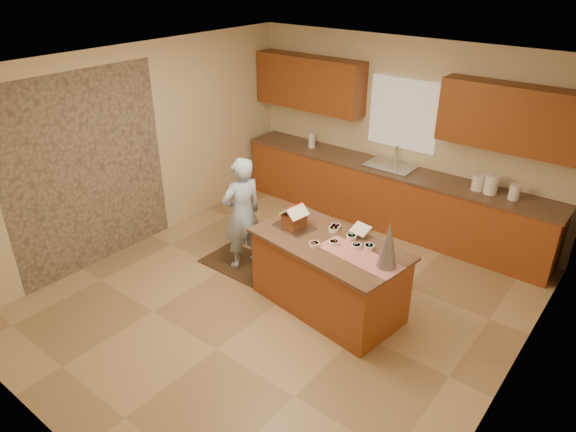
% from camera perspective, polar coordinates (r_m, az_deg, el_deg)
% --- Properties ---
extents(floor, '(5.50, 5.50, 0.00)m').
position_cam_1_polar(floor, '(6.26, -0.42, -9.10)').
color(floor, tan).
rests_on(floor, ground).
extents(ceiling, '(5.50, 5.50, 0.00)m').
position_cam_1_polar(ceiling, '(5.15, -0.53, 15.93)').
color(ceiling, silver).
rests_on(ceiling, floor).
extents(wall_back, '(5.50, 5.50, 0.00)m').
position_cam_1_polar(wall_back, '(7.76, 12.49, 8.86)').
color(wall_back, beige).
rests_on(wall_back, floor).
extents(wall_front, '(5.50, 5.50, 0.00)m').
position_cam_1_polar(wall_front, '(4.12, -25.64, -10.80)').
color(wall_front, beige).
rests_on(wall_front, floor).
extents(wall_left, '(5.50, 5.50, 0.00)m').
position_cam_1_polar(wall_left, '(7.29, -16.12, 7.24)').
color(wall_left, beige).
rests_on(wall_left, floor).
extents(wall_right, '(5.50, 5.50, 0.00)m').
position_cam_1_polar(wall_right, '(4.63, 24.59, -6.13)').
color(wall_right, beige).
rests_on(wall_right, floor).
extents(stone_accent, '(0.00, 2.50, 2.50)m').
position_cam_1_polar(stone_accent, '(6.91, -21.17, 4.46)').
color(stone_accent, gray).
rests_on(stone_accent, wall_left).
extents(window_curtain, '(1.05, 0.03, 1.00)m').
position_cam_1_polar(window_curtain, '(7.65, 12.62, 10.94)').
color(window_curtain, white).
rests_on(window_curtain, wall_back).
extents(back_counter_base, '(4.80, 0.60, 0.88)m').
position_cam_1_polar(back_counter_base, '(7.84, 10.84, 2.03)').
color(back_counter_base, brown).
rests_on(back_counter_base, floor).
extents(back_counter_top, '(4.85, 0.63, 0.04)m').
position_cam_1_polar(back_counter_top, '(7.66, 11.14, 5.15)').
color(back_counter_top, brown).
rests_on(back_counter_top, back_counter_base).
extents(upper_cabinet_left, '(1.85, 0.35, 0.80)m').
position_cam_1_polar(upper_cabinet_left, '(8.23, 2.38, 14.47)').
color(upper_cabinet_left, brown).
rests_on(upper_cabinet_left, wall_back).
extents(upper_cabinet_right, '(1.85, 0.35, 0.80)m').
position_cam_1_polar(upper_cabinet_right, '(6.94, 23.84, 9.81)').
color(upper_cabinet_right, brown).
rests_on(upper_cabinet_right, wall_back).
extents(sink, '(0.70, 0.45, 0.12)m').
position_cam_1_polar(sink, '(7.66, 11.13, 5.08)').
color(sink, silver).
rests_on(sink, back_counter_top).
extents(faucet, '(0.03, 0.03, 0.28)m').
position_cam_1_polar(faucet, '(7.75, 11.88, 6.62)').
color(faucet, silver).
rests_on(faucet, back_counter_top).
extents(island_base, '(1.78, 1.06, 0.82)m').
position_cam_1_polar(island_base, '(5.93, 4.46, -6.65)').
color(island_base, brown).
rests_on(island_base, floor).
extents(island_top, '(1.86, 1.14, 0.04)m').
position_cam_1_polar(island_top, '(5.70, 4.62, -3.07)').
color(island_top, brown).
rests_on(island_top, island_base).
extents(table_runner, '(0.97, 0.46, 0.01)m').
position_cam_1_polar(table_runner, '(5.47, 7.90, -4.45)').
color(table_runner, '#A90C12').
rests_on(table_runner, island_top).
extents(baking_tray, '(0.47, 0.37, 0.02)m').
position_cam_1_polar(baking_tray, '(5.97, 0.67, -1.20)').
color(baking_tray, silver).
rests_on(baking_tray, island_top).
extents(cookbook, '(0.22, 0.19, 0.09)m').
position_cam_1_polar(cookbook, '(5.82, 8.01, -1.46)').
color(cookbook, white).
rests_on(cookbook, island_top).
extents(tinsel_tree, '(0.23, 0.23, 0.51)m').
position_cam_1_polar(tinsel_tree, '(5.22, 11.02, -3.13)').
color(tinsel_tree, '#B4B4C0').
rests_on(tinsel_tree, island_top).
extents(rug, '(1.02, 0.66, 0.01)m').
position_cam_1_polar(rug, '(6.93, -5.13, -5.23)').
color(rug, black).
rests_on(rug, floor).
extents(boy, '(0.50, 0.63, 1.50)m').
position_cam_1_polar(boy, '(6.52, -5.08, 0.24)').
color(boy, '#96AFD5').
rests_on(boy, rug).
extents(canister_a, '(0.15, 0.15, 0.21)m').
position_cam_1_polar(canister_a, '(7.18, 20.23, 3.50)').
color(canister_a, white).
rests_on(canister_a, back_counter_top).
extents(canister_b, '(0.17, 0.17, 0.25)m').
position_cam_1_polar(canister_b, '(7.13, 21.52, 3.27)').
color(canister_b, white).
rests_on(canister_b, back_counter_top).
extents(canister_c, '(0.13, 0.13, 0.19)m').
position_cam_1_polar(canister_c, '(7.07, 23.71, 2.41)').
color(canister_c, white).
rests_on(canister_c, back_counter_top).
extents(paper_towel, '(0.11, 0.11, 0.23)m').
position_cam_1_polar(paper_towel, '(8.29, 2.64, 8.34)').
color(paper_towel, white).
rests_on(paper_towel, back_counter_top).
extents(gingerbread_house, '(0.29, 0.29, 0.26)m').
position_cam_1_polar(gingerbread_house, '(5.92, 0.68, -0.26)').
color(gingerbread_house, brown).
rests_on(gingerbread_house, baking_tray).
extents(candy_bowls, '(0.64, 0.60, 0.05)m').
position_cam_1_polar(candy_bowls, '(5.72, 5.98, -2.54)').
color(candy_bowls, '#37A3CF').
rests_on(candy_bowls, island_top).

